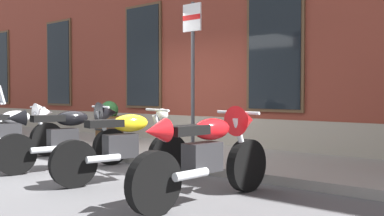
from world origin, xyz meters
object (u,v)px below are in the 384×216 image
motorcycle_yellow_naked (125,146)px  parking_sign (193,58)px  barrel_planter (109,125)px  motorcycle_red_sport (211,150)px  motorcycle_black_sport (72,133)px  motorcycle_white_sport (14,129)px

motorcycle_yellow_naked → parking_sign: parking_sign is taller
parking_sign → barrel_planter: bearing=164.4°
motorcycle_red_sport → parking_sign: 2.51m
motorcycle_yellow_naked → motorcycle_red_sport: 1.56m
motorcycle_red_sport → barrel_planter: motorcycle_red_sport is taller
motorcycle_black_sport → motorcycle_yellow_naked: motorcycle_black_sport is taller
motorcycle_white_sport → motorcycle_red_sport: bearing=-1.8°
barrel_planter → motorcycle_yellow_naked: bearing=-36.4°
motorcycle_yellow_naked → parking_sign: size_ratio=0.78×
motorcycle_black_sport → barrel_planter: size_ratio=2.33×
motorcycle_white_sport → parking_sign: parking_sign is taller
motorcycle_black_sport → motorcycle_red_sport: motorcycle_black_sport is taller
motorcycle_black_sport → motorcycle_red_sport: (2.93, -0.22, -0.00)m
motorcycle_black_sport → motorcycle_red_sport: 2.93m
barrel_planter → motorcycle_red_sport: bearing=-27.5°
parking_sign → motorcycle_yellow_naked: bearing=-89.7°
motorcycle_yellow_naked → motorcycle_red_sport: bearing=-4.5°
motorcycle_white_sport → motorcycle_yellow_naked: bearing=-0.4°
motorcycle_red_sport → parking_sign: (-1.56, 1.57, 1.19)m
motorcycle_black_sport → motorcycle_yellow_naked: 1.38m
motorcycle_black_sport → parking_sign: parking_sign is taller
motorcycle_black_sport → motorcycle_yellow_naked: (1.37, -0.09, -0.09)m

